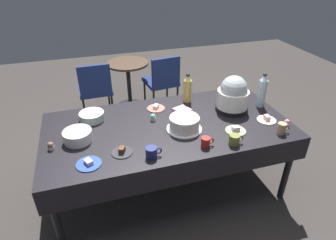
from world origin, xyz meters
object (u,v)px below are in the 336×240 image
object	(u,v)px
dessert_plate_sage	(236,130)
cupcake_berry	(51,146)
soda_bottle_water	(262,91)
cupcake_lemon	(153,117)
dessert_plate_cream	(267,119)
coffee_mug_navy	(152,152)
coffee_mug_tan	(282,128)
dessert_plate_cobalt	(89,163)
soda_bottle_ginger_ale	(187,89)
dessert_plate_coral	(156,108)
glass_salad_bowl	(92,116)
dessert_plate_charcoal	(122,152)
coffee_mug_red	(206,142)
maroon_chair_left	(95,87)
coffee_mug_olive	(235,140)
cupcake_vanilla	(287,123)
maroon_chair_right	(163,79)
potluck_table	(168,130)
ceramic_snack_bowl	(78,136)
cupcake_rose	(242,99)
frosted_layer_cake	(184,124)
slow_cooker	(233,95)
round_cafe_table	(128,77)

from	to	relation	value
dessert_plate_sage	cupcake_berry	bearing A→B (deg)	172.93
soda_bottle_water	cupcake_lemon	bearing A→B (deg)	178.09
dessert_plate_cream	dessert_plate_sage	size ratio (longest dim) A/B	0.97
coffee_mug_navy	coffee_mug_tan	xyz separation A→B (m)	(1.15, -0.01, 0.01)
dessert_plate_cream	dessert_plate_cobalt	bearing A→B (deg)	-174.18
dessert_plate_cobalt	soda_bottle_ginger_ale	world-z (taller)	soda_bottle_ginger_ale
dessert_plate_coral	soda_bottle_ginger_ale	size ratio (longest dim) A/B	0.58
cupcake_berry	cupcake_lemon	world-z (taller)	same
glass_salad_bowl	dessert_plate_charcoal	world-z (taller)	glass_salad_bowl
dessert_plate_charcoal	coffee_mug_red	distance (m)	0.67
glass_salad_bowl	coffee_mug_red	distance (m)	1.09
coffee_mug_red	maroon_chair_left	world-z (taller)	maroon_chair_left
soda_bottle_water	coffee_mug_navy	world-z (taller)	soda_bottle_water
cupcake_berry	coffee_mug_red	bearing A→B (deg)	-15.11
dessert_plate_sage	coffee_mug_olive	size ratio (longest dim) A/B	1.44
coffee_mug_navy	soda_bottle_ginger_ale	bearing A→B (deg)	53.91
cupcake_vanilla	dessert_plate_charcoal	bearing A→B (deg)	178.47
dessert_plate_cobalt	maroon_chair_right	bearing A→B (deg)	60.15
dessert_plate_cobalt	soda_bottle_water	world-z (taller)	soda_bottle_water
soda_bottle_ginger_ale	cupcake_lemon	bearing A→B (deg)	-148.18
dessert_plate_coral	coffee_mug_olive	xyz separation A→B (m)	(0.45, -0.77, 0.04)
potluck_table	coffee_mug_olive	size ratio (longest dim) A/B	17.64
dessert_plate_coral	cupcake_vanilla	distance (m)	1.23
potluck_table	cupcake_berry	xyz separation A→B (m)	(-0.99, -0.08, 0.09)
ceramic_snack_bowl	cupcake_rose	bearing A→B (deg)	7.90
coffee_mug_navy	coffee_mug_tan	bearing A→B (deg)	-0.33
cupcake_berry	coffee_mug_navy	world-z (taller)	coffee_mug_navy
frosted_layer_cake	glass_salad_bowl	bearing A→B (deg)	151.65
coffee_mug_tan	coffee_mug_red	distance (m)	0.70
frosted_layer_cake	slow_cooker	distance (m)	0.61
glass_salad_bowl	maroon_chair_left	world-z (taller)	maroon_chair_left
potluck_table	coffee_mug_tan	distance (m)	0.99
dessert_plate_cobalt	cupcake_lemon	world-z (taller)	cupcake_lemon
potluck_table	soda_bottle_ginger_ale	world-z (taller)	soda_bottle_ginger_ale
coffee_mug_olive	cupcake_lemon	bearing A→B (deg)	133.83
soda_bottle_water	coffee_mug_red	world-z (taller)	soda_bottle_water
coffee_mug_red	maroon_chair_left	distance (m)	2.17
dessert_plate_sage	coffee_mug_tan	xyz separation A→B (m)	(0.36, -0.14, 0.04)
coffee_mug_navy	round_cafe_table	world-z (taller)	coffee_mug_navy
ceramic_snack_bowl	maroon_chair_left	size ratio (longest dim) A/B	0.28
dessert_plate_coral	frosted_layer_cake	bearing A→B (deg)	-72.47
maroon_chair_right	cupcake_berry	bearing A→B (deg)	-129.59
coffee_mug_red	potluck_table	bearing A→B (deg)	115.55
slow_cooker	round_cafe_table	bearing A→B (deg)	112.62
slow_cooker	coffee_mug_navy	size ratio (longest dim) A/B	2.77
dessert_plate_cream	maroon_chair_right	distance (m)	1.89
coffee_mug_red	frosted_layer_cake	bearing A→B (deg)	105.67
cupcake_berry	dessert_plate_cobalt	bearing A→B (deg)	-45.34
dessert_plate_cream	cupcake_rose	bearing A→B (deg)	94.05
slow_cooker	cupcake_rose	world-z (taller)	slow_cooker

